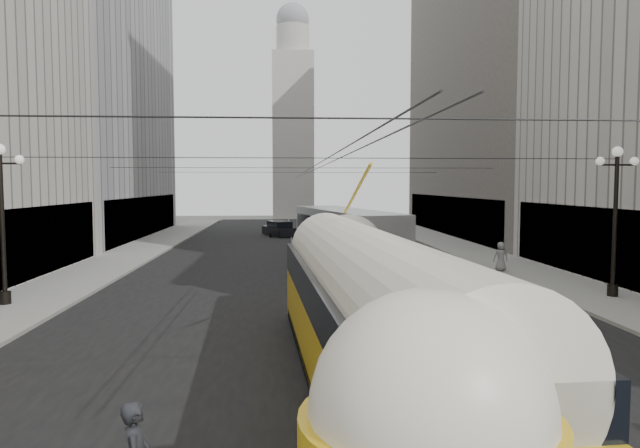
{
  "coord_description": "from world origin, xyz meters",
  "views": [
    {
      "loc": [
        -1.47,
        -5.28,
        4.93
      ],
      "look_at": [
        -0.11,
        15.86,
        3.45
      ],
      "focal_mm": 32.0,
      "sensor_mm": 36.0,
      "label": 1
    }
  ],
  "objects": [
    {
      "name": "rail_left",
      "position": [
        -0.75,
        32.5,
        0.0
      ],
      "size": [
        0.12,
        85.0,
        0.04
      ],
      "primitive_type": "cube",
      "color": "gray",
      "rests_on": "ground"
    },
    {
      "name": "sidewalk_left",
      "position": [
        -12.0,
        36.0,
        0.07
      ],
      "size": [
        4.0,
        72.0,
        0.15
      ],
      "primitive_type": "cube",
      "color": "gray",
      "rests_on": "ground"
    },
    {
      "name": "sidewalk_right",
      "position": [
        12.0,
        36.0,
        0.07
      ],
      "size": [
        4.0,
        72.0,
        0.15
      ],
      "primitive_type": "cube",
      "color": "gray",
      "rests_on": "ground"
    },
    {
      "name": "pedestrian_sidewalk_right",
      "position": [
        10.5,
        25.23,
        0.95
      ],
      "size": [
        0.82,
        0.55,
        1.61
      ],
      "primitive_type": "imported",
      "rotation": [
        0.0,
        0.0,
        3.06
      ],
      "color": "gray",
      "rests_on": "sidewalk_right"
    },
    {
      "name": "rail_right",
      "position": [
        0.75,
        32.5,
        0.0
      ],
      "size": [
        0.12,
        85.0,
        0.04
      ],
      "primitive_type": "cube",
      "color": "gray",
      "rests_on": "ground"
    },
    {
      "name": "sedan_dark_far",
      "position": [
        -1.84,
        49.09,
        0.64
      ],
      "size": [
        3.52,
        4.85,
        1.42
      ],
      "color": "black",
      "rests_on": "ground"
    },
    {
      "name": "streetcar",
      "position": [
        0.5,
        7.97,
        1.9
      ],
      "size": [
        3.69,
        17.73,
        3.89
      ],
      "color": "gold",
      "rests_on": "ground"
    },
    {
      "name": "lamppost_right_mid",
      "position": [
        12.6,
        18.0,
        3.74
      ],
      "size": [
        1.86,
        0.44,
        6.37
      ],
      "color": "black",
      "rests_on": "sidewalk_right"
    },
    {
      "name": "city_bus",
      "position": [
        2.26,
        28.68,
        1.87
      ],
      "size": [
        5.59,
        13.84,
        3.41
      ],
      "color": "#A8ABAE",
      "rests_on": "ground"
    },
    {
      "name": "catenary",
      "position": [
        0.12,
        31.49,
        5.88
      ],
      "size": [
        25.0,
        72.0,
        0.23
      ],
      "color": "black",
      "rests_on": "ground"
    },
    {
      "name": "road",
      "position": [
        0.0,
        32.5,
        0.0
      ],
      "size": [
        20.0,
        85.0,
        0.02
      ],
      "primitive_type": "cube",
      "color": "black",
      "rests_on": "ground"
    },
    {
      "name": "sedan_white_far",
      "position": [
        5.15,
        45.13,
        0.6
      ],
      "size": [
        3.11,
        4.5,
        1.32
      ],
      "color": "white",
      "rests_on": "ground"
    },
    {
      "name": "distant_tower",
      "position": [
        0.0,
        80.0,
        14.97
      ],
      "size": [
        6.0,
        6.0,
        31.36
      ],
      "color": "#B2AFA8",
      "rests_on": "ground"
    },
    {
      "name": "building_right_far",
      "position": [
        20.0,
        48.0,
        16.31
      ],
      "size": [
        12.6,
        32.6,
        32.6
      ],
      "color": "#514C47",
      "rests_on": "ground"
    },
    {
      "name": "lamppost_left_mid",
      "position": [
        -12.6,
        18.0,
        3.74
      ],
      "size": [
        1.86,
        0.44,
        6.37
      ],
      "color": "black",
      "rests_on": "sidewalk_left"
    },
    {
      "name": "building_left_far",
      "position": [
        -19.99,
        48.0,
        14.31
      ],
      "size": [
        12.6,
        28.6,
        28.6
      ],
      "color": "#999999",
      "rests_on": "ground"
    },
    {
      "name": "pedestrian_crossing_b",
      "position": [
        1.1,
        3.07,
        0.95
      ],
      "size": [
        0.89,
        1.05,
        1.89
      ],
      "primitive_type": "imported",
      "rotation": [
        0.0,
        0.0,
        -1.78
      ],
      "color": "#B5B3A9",
      "rests_on": "ground"
    }
  ]
}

